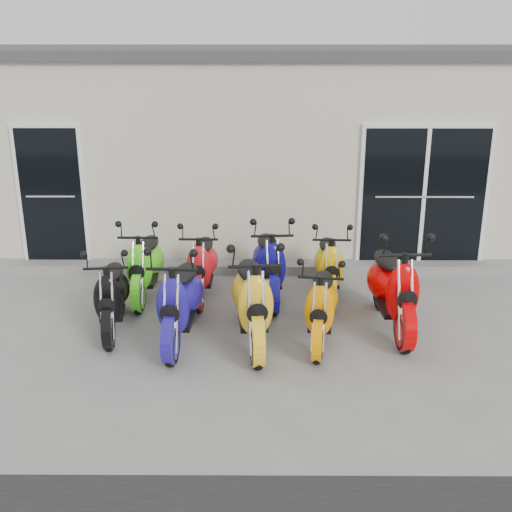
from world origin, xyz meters
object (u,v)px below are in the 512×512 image
object	(u,v)px
scooter_front_black	(111,286)
scooter_front_orange_b	(321,296)
scooter_back_green	(145,256)
scooter_back_blue	(269,255)
scooter_back_yellow	(329,257)
scooter_front_orange_a	(252,288)
scooter_front_red	(394,277)
scooter_back_red	(202,257)
scooter_front_blue	(180,290)

from	to	relation	value
scooter_front_black	scooter_front_orange_b	size ratio (longest dim) A/B	1.00
scooter_front_black	scooter_back_green	bearing A→B (deg)	70.86
scooter_back_blue	scooter_back_yellow	distance (m)	0.85
scooter_front_orange_a	scooter_front_orange_b	size ratio (longest dim) A/B	1.18
scooter_front_red	scooter_back_red	distance (m)	2.71
scooter_front_black	scooter_front_orange_a	xyz separation A→B (m)	(1.77, -0.32, 0.11)
scooter_front_blue	scooter_back_blue	distance (m)	1.73
scooter_front_blue	scooter_front_orange_b	world-z (taller)	scooter_front_blue
scooter_back_red	scooter_back_yellow	distance (m)	1.80
scooter_front_orange_b	scooter_back_red	world-z (taller)	scooter_back_red
scooter_front_orange_b	scooter_back_blue	xyz separation A→B (m)	(-0.61, 1.35, 0.06)
scooter_front_black	scooter_back_yellow	xyz separation A→B (m)	(2.84, 1.13, -0.00)
scooter_front_orange_a	scooter_front_red	xyz separation A→B (m)	(1.77, 0.39, 0.00)
scooter_back_blue	scooter_back_green	bearing A→B (deg)	174.55
scooter_back_red	scooter_back_yellow	size ratio (longest dim) A/B	1.01
scooter_front_blue	scooter_back_red	size ratio (longest dim) A/B	1.11
scooter_front_red	scooter_front_blue	bearing A→B (deg)	-174.47
scooter_front_black	scooter_front_red	size ratio (longest dim) A/B	0.85
scooter_front_blue	scooter_front_orange_a	xyz separation A→B (m)	(0.87, -0.03, 0.04)
scooter_front_red	scooter_back_yellow	xyz separation A→B (m)	(-0.70, 1.06, -0.11)
scooter_front_blue	scooter_back_yellow	bearing A→B (deg)	40.20
scooter_front_orange_a	scooter_back_green	size ratio (longest dim) A/B	1.13
scooter_front_orange_b	scooter_back_green	bearing A→B (deg)	158.01
scooter_front_blue	scooter_front_orange_b	size ratio (longest dim) A/B	1.12
scooter_front_black	scooter_back_green	xyz separation A→B (m)	(0.24, 1.09, 0.03)
scooter_back_red	scooter_front_red	bearing A→B (deg)	-22.06
scooter_front_blue	scooter_front_orange_a	size ratio (longest dim) A/B	0.95
scooter_back_red	scooter_back_yellow	world-z (taller)	scooter_back_red
scooter_front_blue	scooter_back_yellow	world-z (taller)	scooter_front_blue
scooter_front_orange_b	scooter_back_blue	size ratio (longest dim) A/B	0.92
scooter_front_blue	scooter_back_yellow	distance (m)	2.41
scooter_front_orange_b	scooter_front_orange_a	bearing A→B (deg)	-170.04
scooter_back_green	scooter_front_blue	bearing A→B (deg)	-63.69
scooter_front_blue	scooter_back_green	world-z (taller)	scooter_front_blue
scooter_front_blue	scooter_front_red	xyz separation A→B (m)	(2.64, 0.36, 0.04)
scooter_front_orange_b	scooter_back_blue	world-z (taller)	scooter_back_blue
scooter_front_orange_b	scooter_back_green	size ratio (longest dim) A/B	0.96
scooter_front_red	scooter_back_green	distance (m)	3.45
scooter_front_black	scooter_back_blue	size ratio (longest dim) A/B	0.92
scooter_front_orange_b	scooter_front_blue	bearing A→B (deg)	-171.69
scooter_front_black	scooter_front_blue	size ratio (longest dim) A/B	0.90
scooter_front_red	scooter_back_red	world-z (taller)	scooter_front_red
scooter_back_green	scooter_back_red	xyz separation A→B (m)	(0.80, 0.03, -0.02)
scooter_front_blue	scooter_front_red	bearing A→B (deg)	11.80
scooter_front_orange_a	scooter_back_yellow	size ratio (longest dim) A/B	1.18
scooter_front_orange_a	scooter_front_orange_b	xyz separation A→B (m)	(0.83, 0.02, -0.11)
scooter_front_black	scooter_back_yellow	world-z (taller)	scooter_front_black
scooter_front_blue	scooter_front_red	distance (m)	2.66
scooter_front_red	scooter_back_red	size ratio (longest dim) A/B	1.17
scooter_front_orange_b	scooter_back_red	xyz separation A→B (m)	(-1.56, 1.42, 0.00)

